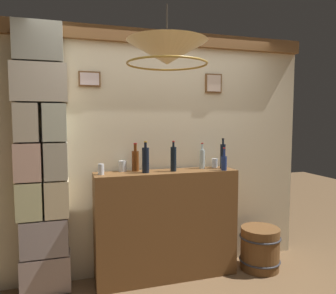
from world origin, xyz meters
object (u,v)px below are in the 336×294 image
glass_tumbler_shot (101,169)px  wooden_barrel (260,248)px  glass_tumbler_rocks (122,166)px  liquor_bottle_vodka (173,159)px  liquor_bottle_rum (202,158)px  liquor_bottle_brandy (146,160)px  liquor_bottle_gin (224,162)px  liquor_bottle_whiskey (223,156)px  pendant_lamp (167,54)px  glass_tumbler_highball (215,163)px  liquor_bottle_rye (135,160)px

glass_tumbler_shot → wooden_barrel: size_ratio=0.22×
glass_tumbler_rocks → wooden_barrel: bearing=-9.6°
liquor_bottle_vodka → wooden_barrel: liquor_bottle_vodka is taller
liquor_bottle_rum → glass_tumbler_shot: size_ratio=2.67×
liquor_bottle_brandy → glass_tumbler_shot: 0.44m
liquor_bottle_vodka → liquor_bottle_gin: (0.51, -0.10, -0.05)m
liquor_bottle_brandy → glass_tumbler_shot: size_ratio=3.03×
liquor_bottle_whiskey → pendant_lamp: bearing=-138.0°
liquor_bottle_vodka → liquor_bottle_rum: bearing=13.9°
glass_tumbler_shot → glass_tumbler_highball: bearing=4.8°
liquor_bottle_brandy → liquor_bottle_vodka: (0.29, 0.01, -0.00)m
liquor_bottle_brandy → liquor_bottle_rum: bearing=8.3°
pendant_lamp → liquor_bottle_vodka: bearing=68.5°
glass_tumbler_rocks → glass_tumbler_shot: bearing=-149.6°
wooden_barrel → liquor_bottle_gin: bearing=179.2°
liquor_bottle_rye → glass_tumbler_highball: bearing=-0.3°
liquor_bottle_whiskey → glass_tumbler_shot: (-1.28, -0.02, -0.08)m
liquor_bottle_rum → liquor_bottle_whiskey: 0.22m
liquor_bottle_rum → liquor_bottle_rye: bearing=177.4°
liquor_bottle_rye → glass_tumbler_shot: bearing=-162.9°
liquor_bottle_gin → pendant_lamp: (-0.81, -0.65, 0.92)m
liquor_bottle_vodka → liquor_bottle_whiskey: liquor_bottle_whiskey is taller
liquor_bottle_vodka → glass_tumbler_highball: bearing=12.6°
glass_tumbler_highball → glass_tumbler_rocks: bearing=178.4°
liquor_bottle_gin → wooden_barrel: 1.06m
glass_tumbler_highball → liquor_bottle_vodka: bearing=-167.4°
liquor_bottle_vodka → liquor_bottle_rum: (0.35, 0.09, -0.02)m
glass_tumbler_rocks → pendant_lamp: 1.32m
liquor_bottle_brandy → wooden_barrel: (1.25, -0.10, -1.01)m
glass_tumbler_rocks → pendant_lamp: size_ratio=0.18×
liquor_bottle_brandy → liquor_bottle_gin: 0.81m
liquor_bottle_whiskey → glass_tumbler_highball: 0.13m
liquor_bottle_vodka → glass_tumbler_rocks: (-0.49, 0.14, -0.08)m
glass_tumbler_shot → pendant_lamp: bearing=-60.7°
liquor_bottle_whiskey → wooden_barrel: liquor_bottle_whiskey is taller
glass_tumbler_rocks → wooden_barrel: glass_tumbler_rocks is taller
liquor_bottle_rum → liquor_bottle_gin: (0.16, -0.18, -0.02)m
liquor_bottle_rum → glass_tumbler_highball: (0.16, 0.03, -0.06)m
liquor_bottle_rum → liquor_bottle_gin: size_ratio=1.16×
liquor_bottle_rum → liquor_bottle_rye: liquor_bottle_rye is taller
liquor_bottle_rum → liquor_bottle_vodka: bearing=-166.1°
pendant_lamp → liquor_bottle_brandy: bearing=89.6°
liquor_bottle_brandy → liquor_bottle_rye: bearing=121.6°
wooden_barrel → liquor_bottle_brandy: bearing=175.6°
liquor_bottle_rye → liquor_bottle_whiskey: 0.93m
liquor_bottle_gin → glass_tumbler_highball: size_ratio=2.43×
glass_tumbler_highball → pendant_lamp: size_ratio=0.16×
liquor_bottle_rum → glass_tumbler_highball: size_ratio=2.83×
liquor_bottle_gin → glass_tumbler_highball: 0.21m
pendant_lamp → wooden_barrel: bearing=27.1°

